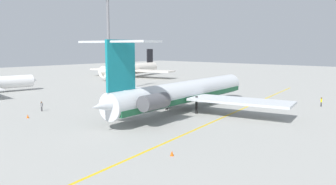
{
  "coord_description": "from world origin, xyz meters",
  "views": [
    {
      "loc": [
        -47.39,
        -29.12,
        11.21
      ],
      "look_at": [
        -1.49,
        10.85,
        2.86
      ],
      "focal_mm": 35.6,
      "sensor_mm": 36.0,
      "label": 1
    }
  ],
  "objects_px": {
    "ground_crew_near_nose": "(42,105)",
    "main_jetliner": "(181,93)",
    "safety_cone_nose": "(172,153)",
    "safety_cone_tail": "(28,116)",
    "ground_crew_near_tail": "(321,101)",
    "light_mast": "(108,39)",
    "airliner_mid_left": "(130,69)",
    "safety_cone_wingtip": "(187,91)"
  },
  "relations": [
    {
      "from": "safety_cone_tail",
      "to": "ground_crew_near_nose",
      "type": "bearing_deg",
      "value": 39.68
    },
    {
      "from": "light_mast",
      "to": "safety_cone_tail",
      "type": "bearing_deg",
      "value": -152.95
    },
    {
      "from": "safety_cone_nose",
      "to": "light_mast",
      "type": "distance_m",
      "value": 53.28
    },
    {
      "from": "safety_cone_nose",
      "to": "main_jetliner",
      "type": "bearing_deg",
      "value": 36.47
    },
    {
      "from": "ground_crew_near_nose",
      "to": "ground_crew_near_tail",
      "type": "bearing_deg",
      "value": 64.92
    },
    {
      "from": "safety_cone_nose",
      "to": "light_mast",
      "type": "xyz_separation_m",
      "value": [
        27.41,
        43.84,
        12.85
      ]
    },
    {
      "from": "safety_cone_tail",
      "to": "light_mast",
      "type": "bearing_deg",
      "value": 27.05
    },
    {
      "from": "main_jetliner",
      "to": "safety_cone_tail",
      "type": "relative_size",
      "value": 76.07
    },
    {
      "from": "ground_crew_near_nose",
      "to": "light_mast",
      "type": "relative_size",
      "value": 0.07
    },
    {
      "from": "airliner_mid_left",
      "to": "ground_crew_near_tail",
      "type": "height_order",
      "value": "airliner_mid_left"
    },
    {
      "from": "main_jetliner",
      "to": "ground_crew_near_tail",
      "type": "xyz_separation_m",
      "value": [
        21.08,
        -17.01,
        -2.18
      ]
    },
    {
      "from": "main_jetliner",
      "to": "safety_cone_tail",
      "type": "distance_m",
      "value": 25.44
    },
    {
      "from": "airliner_mid_left",
      "to": "safety_cone_tail",
      "type": "height_order",
      "value": "airliner_mid_left"
    },
    {
      "from": "safety_cone_nose",
      "to": "light_mast",
      "type": "height_order",
      "value": "light_mast"
    },
    {
      "from": "ground_crew_near_nose",
      "to": "main_jetliner",
      "type": "bearing_deg",
      "value": 59.35
    },
    {
      "from": "ground_crew_near_tail",
      "to": "safety_cone_wingtip",
      "type": "height_order",
      "value": "ground_crew_near_tail"
    },
    {
      "from": "main_jetliner",
      "to": "safety_cone_wingtip",
      "type": "relative_size",
      "value": 76.07
    },
    {
      "from": "ground_crew_near_nose",
      "to": "safety_cone_wingtip",
      "type": "relative_size",
      "value": 3.13
    },
    {
      "from": "safety_cone_tail",
      "to": "light_mast",
      "type": "distance_m",
      "value": 34.3
    },
    {
      "from": "airliner_mid_left",
      "to": "ground_crew_near_nose",
      "type": "relative_size",
      "value": 20.0
    },
    {
      "from": "safety_cone_wingtip",
      "to": "safety_cone_tail",
      "type": "xyz_separation_m",
      "value": [
        -40.92,
        0.26,
        0.0
      ]
    },
    {
      "from": "airliner_mid_left",
      "to": "ground_crew_near_nose",
      "type": "distance_m",
      "value": 65.71
    },
    {
      "from": "ground_crew_near_tail",
      "to": "light_mast",
      "type": "height_order",
      "value": "light_mast"
    },
    {
      "from": "airliner_mid_left",
      "to": "safety_cone_wingtip",
      "type": "bearing_deg",
      "value": 52.37
    },
    {
      "from": "main_jetliner",
      "to": "ground_crew_near_tail",
      "type": "distance_m",
      "value": 27.17
    },
    {
      "from": "ground_crew_near_nose",
      "to": "ground_crew_near_tail",
      "type": "distance_m",
      "value": 51.41
    },
    {
      "from": "main_jetliner",
      "to": "safety_cone_wingtip",
      "type": "height_order",
      "value": "main_jetliner"
    },
    {
      "from": "ground_crew_near_tail",
      "to": "light_mast",
      "type": "bearing_deg",
      "value": -29.11
    },
    {
      "from": "ground_crew_near_tail",
      "to": "main_jetliner",
      "type": "bearing_deg",
      "value": 6.36
    },
    {
      "from": "safety_cone_nose",
      "to": "ground_crew_near_tail",
      "type": "bearing_deg",
      "value": -3.82
    },
    {
      "from": "ground_crew_near_nose",
      "to": "safety_cone_tail",
      "type": "distance_m",
      "value": 5.68
    },
    {
      "from": "safety_cone_nose",
      "to": "light_mast",
      "type": "bearing_deg",
      "value": 57.98
    },
    {
      "from": "ground_crew_near_nose",
      "to": "ground_crew_near_tail",
      "type": "relative_size",
      "value": 0.96
    },
    {
      "from": "ground_crew_near_tail",
      "to": "safety_cone_wingtip",
      "type": "bearing_deg",
      "value": -43.99
    },
    {
      "from": "safety_cone_tail",
      "to": "safety_cone_wingtip",
      "type": "bearing_deg",
      "value": -0.36
    },
    {
      "from": "light_mast",
      "to": "main_jetliner",
      "type": "bearing_deg",
      "value": -105.27
    },
    {
      "from": "safety_cone_nose",
      "to": "safety_cone_tail",
      "type": "bearing_deg",
      "value": 91.77
    },
    {
      "from": "safety_cone_nose",
      "to": "safety_cone_tail",
      "type": "height_order",
      "value": "same"
    },
    {
      "from": "main_jetliner",
      "to": "safety_cone_wingtip",
      "type": "xyz_separation_m",
      "value": [
        20.66,
        14.82,
        -3.05
      ]
    },
    {
      "from": "main_jetliner",
      "to": "safety_cone_tail",
      "type": "xyz_separation_m",
      "value": [
        -20.26,
        15.08,
        -3.05
      ]
    },
    {
      "from": "ground_crew_near_tail",
      "to": "safety_cone_wingtip",
      "type": "xyz_separation_m",
      "value": [
        -0.42,
        31.83,
        -0.86
      ]
    },
    {
      "from": "main_jetliner",
      "to": "safety_cone_nose",
      "type": "height_order",
      "value": "main_jetliner"
    }
  ]
}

